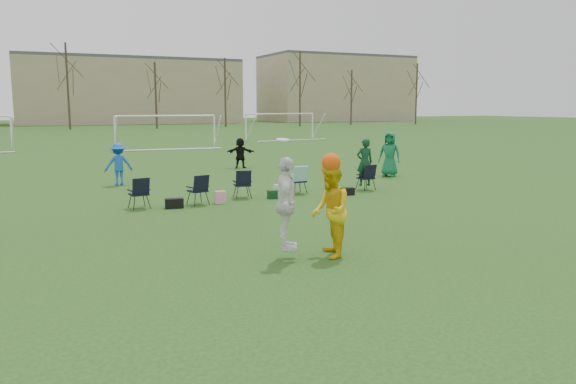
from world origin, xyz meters
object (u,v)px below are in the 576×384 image
center_contest (313,207)px  goal_right (280,119)px  goal_mid (166,122)px  fielder_blue (118,164)px  fielder_black (240,153)px  fielder_green_far (390,154)px

center_contest → goal_right: bearing=66.7°
center_contest → goal_mid: bearing=82.4°
goal_mid → goal_right: (12.00, 6.00, 0.00)m
center_contest → goal_right: 40.99m
fielder_blue → fielder_black: bearing=-149.7°
fielder_blue → fielder_black: (6.53, 3.81, -0.07)m
fielder_green_far → goal_mid: 21.62m
center_contest → goal_right: size_ratio=0.34×
fielder_blue → fielder_black: fielder_blue is taller
fielder_green_far → center_contest: 14.24m
fielder_black → center_contest: center_contest is taller
center_contest → fielder_blue: bearing=98.8°
fielder_blue → goal_right: (18.19, 24.76, 1.08)m
fielder_blue → center_contest: bearing=98.8°
fielder_blue → fielder_black: size_ratio=1.10×
fielder_black → goal_right: goal_right is taller
fielder_black → goal_right: bearing=-89.3°
fielder_blue → center_contest: 13.03m
goal_mid → goal_right: bearing=30.6°
fielder_blue → goal_mid: (6.19, 18.76, 1.08)m
center_contest → goal_mid: 31.93m
goal_mid → fielder_blue: bearing=-104.3°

